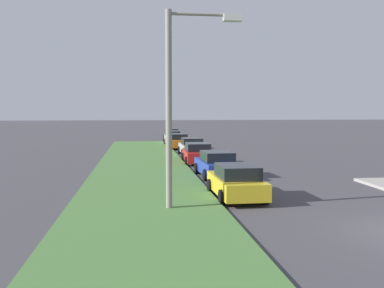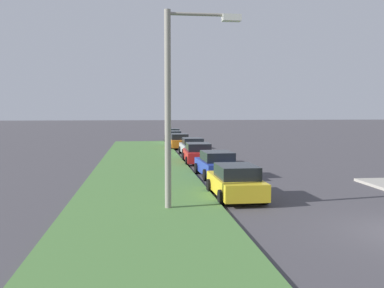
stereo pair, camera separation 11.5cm
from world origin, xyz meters
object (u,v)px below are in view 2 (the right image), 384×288
at_px(streetlight, 177,95).
at_px(parked_car_blue, 217,164).
at_px(parked_car_red, 198,153).
at_px(parked_car_white, 174,138).
at_px(parked_car_silver, 192,147).
at_px(parked_car_green, 173,135).
at_px(parked_car_orange, 179,141).
at_px(parked_car_yellow, 236,182).

bearing_deg(streetlight, parked_car_blue, -19.83).
bearing_deg(streetlight, parked_car_red, -10.52).
height_order(parked_car_blue, parked_car_white, same).
xyz_separation_m(parked_car_silver, parked_car_green, (18.18, 0.31, 0.00)).
bearing_deg(parked_car_blue, parked_car_silver, -2.93).
relative_size(parked_car_red, parked_car_orange, 0.99).
xyz_separation_m(parked_car_yellow, parked_car_orange, (24.77, 0.31, 0.00)).
bearing_deg(parked_car_silver, parked_car_white, 2.43).
distance_m(parked_car_silver, parked_car_orange, 6.45).
bearing_deg(parked_car_yellow, streetlight, 125.38).
distance_m(parked_car_blue, parked_car_silver, 12.20).
distance_m(parked_car_white, streetlight, 33.08).
distance_m(parked_car_red, streetlight, 15.20).
relative_size(parked_car_orange, streetlight, 0.58).
height_order(parked_car_orange, streetlight, streetlight).
bearing_deg(parked_car_orange, parked_car_white, -2.02).
distance_m(parked_car_red, parked_car_silver, 5.82).
bearing_deg(parked_car_blue, streetlight, 157.51).
bearing_deg(parked_car_orange, parked_car_green, -3.80).
xyz_separation_m(parked_car_yellow, parked_car_white, (30.81, 0.35, 0.00)).
bearing_deg(parked_car_silver, parked_car_blue, 179.23).
relative_size(parked_car_silver, parked_car_green, 0.99).
height_order(parked_car_yellow, parked_car_blue, same).
xyz_separation_m(parked_car_silver, parked_car_orange, (6.43, 0.60, 0.00)).
height_order(parked_car_red, parked_car_silver, same).
xyz_separation_m(parked_car_yellow, parked_car_silver, (18.34, -0.29, 0.00)).
bearing_deg(streetlight, parked_car_yellow, -53.70).
bearing_deg(parked_car_white, parked_car_red, -176.70).
distance_m(parked_car_red, parked_car_white, 18.29).
relative_size(parked_car_yellow, parked_car_red, 1.00).
bearing_deg(parked_car_white, parked_car_silver, -174.87).
xyz_separation_m(parked_car_yellow, streetlight, (-1.98, 2.70, 3.67)).
distance_m(parked_car_silver, parked_car_green, 18.18).
bearing_deg(parked_car_red, parked_car_white, 2.01).
distance_m(parked_car_yellow, parked_car_orange, 24.77).
relative_size(parked_car_silver, parked_car_orange, 0.99).
bearing_deg(parked_car_white, parked_car_blue, -176.45).
relative_size(parked_car_green, streetlight, 0.58).
distance_m(parked_car_blue, parked_car_red, 6.39).
height_order(parked_car_red, streetlight, streetlight).
distance_m(parked_car_yellow, streetlight, 4.97).
height_order(parked_car_blue, parked_car_green, same).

